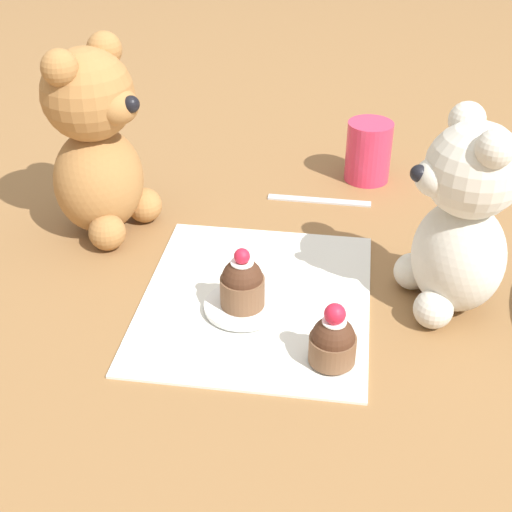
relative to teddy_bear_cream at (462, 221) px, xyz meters
name	(u,v)px	position (x,y,z in m)	size (l,w,h in m)	color
ground_plane	(256,300)	(0.02, -0.20, -0.10)	(4.00, 4.00, 0.00)	olive
knitted_placemat	(256,298)	(0.02, -0.20, -0.10)	(0.28, 0.24, 0.01)	silver
teddy_bear_cream	(462,221)	(0.00, 0.00, 0.00)	(0.12, 0.12, 0.21)	beige
teddy_bear_tan	(96,144)	(-0.10, -0.40, 0.01)	(0.14, 0.13, 0.23)	#A3703D
cupcake_near_cream_bear	(333,341)	(0.11, -0.11, -0.07)	(0.04, 0.04, 0.06)	brown
saucer_plate	(243,306)	(0.05, -0.21, -0.09)	(0.08, 0.08, 0.01)	white
cupcake_near_tan_bear	(242,284)	(0.05, -0.21, -0.06)	(0.05, 0.05, 0.07)	brown
juice_glass	(368,151)	(-0.28, -0.09, -0.06)	(0.06, 0.06, 0.08)	#DB3356
teaspoon	(319,200)	(-0.20, -0.15, -0.10)	(0.13, 0.01, 0.01)	silver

